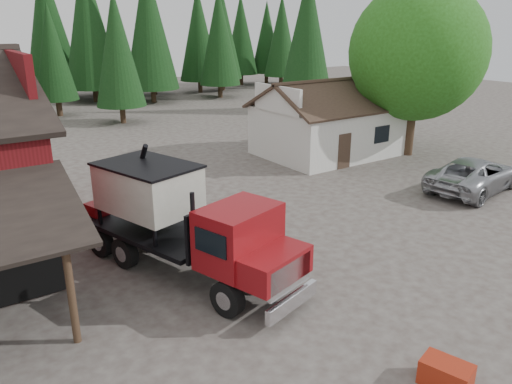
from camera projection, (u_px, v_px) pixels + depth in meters
ground at (296, 311)px, 14.39m from camera, size 120.00×120.00×0.00m
farmhouse at (328, 128)px, 30.94m from camera, size 8.60×6.42×4.65m
deciduous_tree at (417, 57)px, 29.35m from camera, size 8.00×8.00×10.20m
conifer_backdrop at (17, 110)px, 47.13m from camera, size 76.00×16.00×16.00m
near_pine_b at (117, 49)px, 39.08m from camera, size 3.96×3.96×10.40m
near_pine_c at (307, 33)px, 44.20m from camera, size 4.84×4.84×12.40m
feed_truck at (181, 219)px, 16.08m from camera, size 4.75×9.17×4.00m
silver_car at (475, 174)px, 24.35m from camera, size 6.29×3.59×1.65m
equip_box at (446, 374)px, 11.36m from camera, size 0.98×1.25×0.60m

